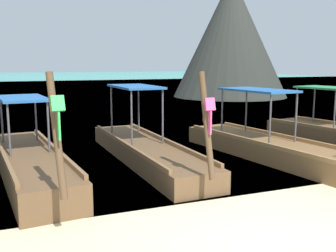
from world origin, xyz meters
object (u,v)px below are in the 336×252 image
at_px(mooring_buoy_near, 206,120).
at_px(longtail_boat_pink_ribbon, 146,150).
at_px(karst_rock, 233,40).
at_px(longtail_boat_blue_ribbon, 277,149).
at_px(longtail_boat_green_ribbon, 30,163).

bearing_deg(mooring_buoy_near, longtail_boat_pink_ribbon, -131.12).
relative_size(longtail_boat_pink_ribbon, mooring_buoy_near, 19.08).
distance_m(longtail_boat_pink_ribbon, karst_rock, 22.81).
xyz_separation_m(longtail_boat_blue_ribbon, karst_rock, (9.99, 19.18, 4.25)).
bearing_deg(mooring_buoy_near, longtail_boat_blue_ribbon, -100.15).
bearing_deg(longtail_boat_blue_ribbon, mooring_buoy_near, 79.85).
relative_size(longtail_boat_blue_ribbon, mooring_buoy_near, 20.52).
height_order(karst_rock, mooring_buoy_near, karst_rock).
relative_size(longtail_boat_green_ribbon, longtail_boat_pink_ribbon, 0.94).
xyz_separation_m(longtail_boat_green_ribbon, longtail_boat_blue_ribbon, (6.49, -0.76, -0.04)).
distance_m(karst_rock, mooring_buoy_near, 16.00).
xyz_separation_m(longtail_boat_pink_ribbon, mooring_buoy_near, (4.63, 5.31, -0.13)).
bearing_deg(longtail_boat_pink_ribbon, longtail_boat_blue_ribbon, -19.93).
distance_m(longtail_boat_green_ribbon, mooring_buoy_near, 9.62).
height_order(longtail_boat_green_ribbon, longtail_boat_blue_ribbon, longtail_boat_green_ribbon).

